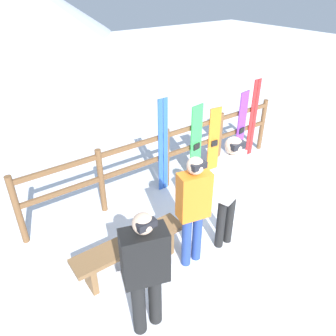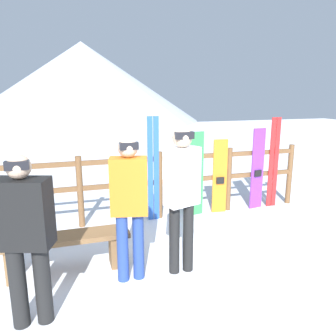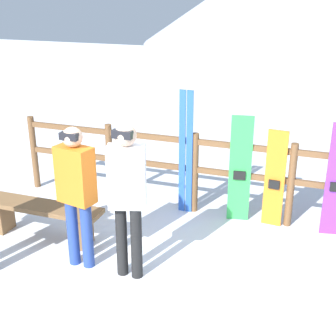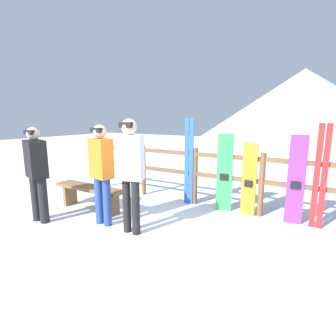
# 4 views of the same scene
# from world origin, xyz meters

# --- Properties ---
(ground_plane) EXTENTS (40.00, 40.00, 0.00)m
(ground_plane) POSITION_xyz_m (0.00, 0.00, 0.00)
(ground_plane) COLOR white
(mountain_backdrop) EXTENTS (18.00, 18.00, 6.00)m
(mountain_backdrop) POSITION_xyz_m (0.00, 23.90, 3.00)
(mountain_backdrop) COLOR #B2BCD1
(mountain_backdrop) RESTS_ON ground
(fence) EXTENTS (5.44, 0.10, 1.18)m
(fence) POSITION_xyz_m (0.00, 1.90, 0.70)
(fence) COLOR brown
(fence) RESTS_ON ground
(bench) EXTENTS (1.60, 0.36, 0.48)m
(bench) POSITION_xyz_m (-1.61, 0.50, 0.36)
(bench) COLOR brown
(bench) RESTS_ON ground
(person_orange) EXTENTS (0.45, 0.31, 1.69)m
(person_orange) POSITION_xyz_m (-0.86, 0.11, 0.99)
(person_orange) COLOR navy
(person_orange) RESTS_ON ground
(person_black) EXTENTS (0.53, 0.40, 1.65)m
(person_black) POSITION_xyz_m (-1.90, -0.37, 0.94)
(person_black) COLOR black
(person_black) RESTS_ON ground
(person_white) EXTENTS (0.44, 0.33, 1.79)m
(person_white) POSITION_xyz_m (-0.23, 0.10, 1.06)
(person_white) COLOR black
(person_white) RESTS_ON ground
(ski_pair_blue) EXTENTS (0.19, 0.02, 1.79)m
(ski_pair_blue) POSITION_xyz_m (-0.12, 1.85, 0.89)
(ski_pair_blue) COLOR blue
(ski_pair_blue) RESTS_ON ground
(snowboard_green) EXTENTS (0.30, 0.09, 1.51)m
(snowboard_green) POSITION_xyz_m (0.65, 1.84, 0.75)
(snowboard_green) COLOR green
(snowboard_green) RESTS_ON ground
(snowboard_orange) EXTENTS (0.27, 0.07, 1.36)m
(snowboard_orange) POSITION_xyz_m (1.12, 1.84, 0.67)
(snowboard_orange) COLOR orange
(snowboard_orange) RESTS_ON ground
(snowboard_purple) EXTENTS (0.28, 0.09, 1.53)m
(snowboard_purple) POSITION_xyz_m (1.90, 1.84, 0.76)
(snowboard_purple) COLOR purple
(snowboard_purple) RESTS_ON ground
(ski_pair_red) EXTENTS (0.20, 0.02, 1.72)m
(ski_pair_red) POSITION_xyz_m (2.24, 1.85, 0.86)
(ski_pair_red) COLOR red
(ski_pair_red) RESTS_ON ground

